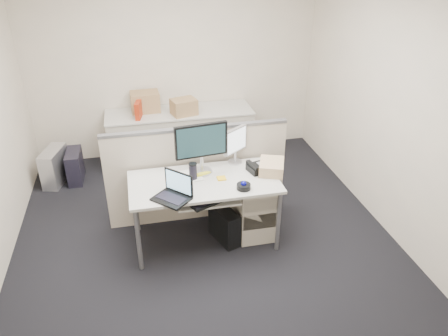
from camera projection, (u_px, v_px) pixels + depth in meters
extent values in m
cube|color=black|center=(205.00, 239.00, 4.74)|extent=(4.00, 4.50, 0.01)
cube|color=beige|center=(174.00, 62.00, 6.01)|extent=(4.00, 0.02, 2.70)
cube|color=beige|center=(281.00, 297.00, 2.16)|extent=(4.00, 0.02, 2.70)
cube|color=beige|center=(395.00, 107.00, 4.47)|extent=(0.02, 4.50, 2.70)
cube|color=beige|center=(204.00, 182.00, 4.39)|extent=(1.50, 0.75, 0.03)
cylinder|color=slate|center=(139.00, 240.00, 4.15)|extent=(0.04, 0.04, 0.70)
cylinder|color=slate|center=(136.00, 203.00, 4.71)|extent=(0.04, 0.04, 0.70)
cylinder|color=slate|center=(278.00, 221.00, 4.42)|extent=(0.04, 0.04, 0.70)
cylinder|color=slate|center=(260.00, 189.00, 4.98)|extent=(0.04, 0.04, 0.70)
cube|color=beige|center=(207.00, 199.00, 4.28)|extent=(0.62, 0.32, 0.02)
cube|color=#B2A997|center=(254.00, 205.00, 4.72)|extent=(0.40, 0.55, 0.65)
cube|color=#B5AA96|center=(197.00, 175.00, 4.85)|extent=(2.00, 0.06, 1.10)
cube|color=#B2A997|center=(181.00, 136.00, 6.21)|extent=(2.00, 0.60, 0.72)
cube|color=black|center=(201.00, 149.00, 4.41)|extent=(0.56, 0.27, 0.54)
cube|color=#B7B7BC|center=(235.00, 146.00, 4.64)|extent=(0.36, 0.32, 0.39)
cube|color=black|center=(171.00, 189.00, 4.02)|extent=(0.40, 0.40, 0.24)
cylinder|color=black|center=(244.00, 187.00, 4.23)|extent=(0.14, 0.14, 0.05)
cube|color=black|center=(259.00, 168.00, 4.55)|extent=(0.26, 0.24, 0.07)
cube|color=white|center=(190.00, 176.00, 4.46)|extent=(0.25, 0.29, 0.01)
cube|color=yellow|center=(221.00, 178.00, 4.41)|extent=(0.09, 0.09, 0.01)
cylinder|color=black|center=(193.00, 172.00, 4.37)|extent=(0.09, 0.09, 0.17)
ellipsoid|color=#FFF721|center=(202.00, 174.00, 4.46)|extent=(0.21, 0.09, 0.04)
cube|color=black|center=(188.00, 179.00, 4.39)|extent=(0.08, 0.13, 0.02)
cube|color=tan|center=(272.00, 167.00, 4.52)|extent=(0.34, 0.38, 0.12)
cube|color=black|center=(213.00, 199.00, 4.25)|extent=(0.52, 0.36, 0.03)
cube|color=black|center=(224.00, 225.00, 4.64)|extent=(0.29, 0.44, 0.38)
cube|color=black|center=(75.00, 166.00, 5.76)|extent=(0.19, 0.45, 0.41)
cube|color=#B7B7BC|center=(55.00, 166.00, 5.70)|extent=(0.33, 0.54, 0.47)
cube|color=#AF7C53|center=(145.00, 102.00, 5.99)|extent=(0.39, 0.30, 0.29)
cube|color=#AF7C53|center=(184.00, 108.00, 5.89)|extent=(0.38, 0.32, 0.23)
cube|color=#A6290F|center=(139.00, 110.00, 5.79)|extent=(0.12, 0.27, 0.25)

